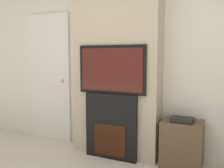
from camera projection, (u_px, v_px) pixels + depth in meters
The scene contains 6 objects.
wall_back at pixel (123, 57), 3.55m from camera, with size 6.00×0.06×2.70m.
chimney_breast at pixel (117, 57), 3.38m from camera, with size 1.19×0.33×2.70m.
fireplace at pixel (112, 126), 3.33m from camera, with size 0.72×0.15×0.87m.
television at pixel (112, 70), 3.24m from camera, with size 0.94×0.07×0.63m.
media_stand at pixel (182, 143), 3.07m from camera, with size 0.49×0.37×0.63m.
entry_door at pixel (49, 77), 4.08m from camera, with size 0.80×0.09×2.04m.
Camera 1 is at (1.39, -1.26, 1.36)m, focal length 40.00 mm.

